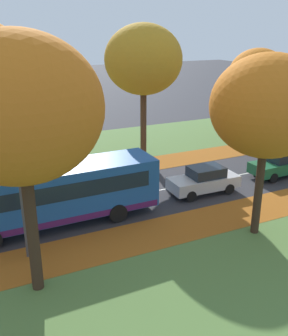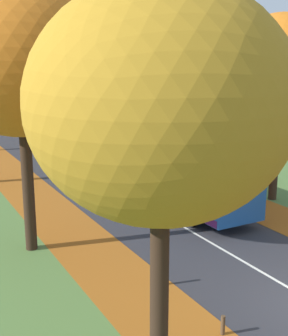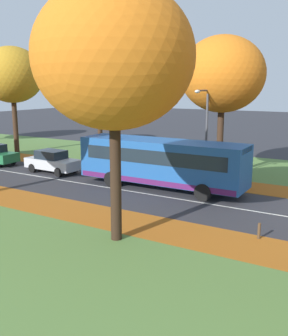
% 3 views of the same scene
% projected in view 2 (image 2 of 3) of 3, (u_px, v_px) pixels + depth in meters
% --- Properties ---
extents(leaf_litter_left, '(2.80, 60.00, 0.00)m').
position_uv_depth(leaf_litter_left, '(41.00, 203.00, 23.93)').
color(leaf_litter_left, '#9E5619').
rests_on(leaf_litter_left, grass_verge_left).
extents(grass_verge_right, '(12.00, 90.00, 0.01)m').
position_uv_depth(grass_verge_right, '(197.00, 155.00, 35.42)').
color(grass_verge_right, '#517538').
rests_on(grass_verge_right, ground).
extents(leaf_litter_right, '(2.80, 60.00, 0.00)m').
position_uv_depth(leaf_litter_right, '(191.00, 181.00, 28.17)').
color(leaf_litter_right, '#9E5619').
rests_on(leaf_litter_right, grass_verge_right).
extents(road_centre_line, '(0.12, 80.00, 0.01)m').
position_uv_depth(road_centre_line, '(83.00, 169.00, 31.18)').
color(road_centre_line, silver).
rests_on(road_centre_line, ground).
extents(tree_left_nearest, '(5.29, 5.29, 8.88)m').
position_uv_depth(tree_left_nearest, '(161.00, 105.00, 9.04)').
color(tree_left_nearest, black).
rests_on(tree_left_nearest, ground).
extents(tree_left_near, '(6.13, 6.13, 10.00)m').
position_uv_depth(tree_left_near, '(20.00, 60.00, 16.65)').
color(tree_left_near, black).
rests_on(tree_left_near, ground).
extents(tree_right_near, '(5.57, 5.57, 9.43)m').
position_uv_depth(tree_right_near, '(281.00, 66.00, 23.03)').
color(tree_right_near, '#382619').
rests_on(tree_right_near, ground).
extents(tree_right_mid, '(5.04, 5.04, 8.43)m').
position_uv_depth(tree_right_mid, '(174.00, 74.00, 32.15)').
color(tree_right_mid, '#382619').
rests_on(tree_right_mid, ground).
extents(tree_right_far, '(5.60, 5.60, 9.68)m').
position_uv_depth(tree_right_far, '(110.00, 58.00, 39.82)').
color(tree_right_far, '#382619').
rests_on(tree_right_far, ground).
extents(tree_right_distant, '(6.11, 6.11, 9.45)m').
position_uv_depth(tree_right_distant, '(69.00, 62.00, 49.18)').
color(tree_right_distant, '#382619').
rests_on(tree_right_distant, ground).
extents(bollard_second, '(0.12, 0.12, 0.57)m').
position_uv_depth(bollard_second, '(223.00, 325.00, 12.66)').
color(bollard_second, '#4C3823').
rests_on(bollard_second, ground).
extents(bollard_third, '(0.12, 0.12, 0.68)m').
position_uv_depth(bollard_third, '(163.00, 276.00, 15.38)').
color(bollard_third, '#4C3823').
rests_on(bollard_third, ground).
extents(streetlamp_right, '(1.89, 0.28, 6.00)m').
position_uv_depth(streetlamp_right, '(235.00, 133.00, 22.58)').
color(streetlamp_right, '#47474C').
rests_on(streetlamp_right, ground).
extents(bus, '(2.74, 10.42, 2.98)m').
position_uv_depth(bus, '(176.00, 171.00, 23.65)').
color(bus, '#1E5199').
rests_on(bus, ground).
extents(car_silver_lead, '(1.88, 4.25, 1.62)m').
position_uv_depth(car_silver_lead, '(104.00, 155.00, 31.46)').
color(car_silver_lead, '#B7BABF').
rests_on(car_silver_lead, ground).
extents(car_green_following, '(1.85, 4.23, 1.62)m').
position_uv_depth(car_green_following, '(70.00, 141.00, 36.68)').
color(car_green_following, '#1E6038').
rests_on(car_green_following, ground).
extents(car_black_third_in_line, '(1.86, 4.24, 1.62)m').
position_uv_depth(car_black_third_in_line, '(49.00, 128.00, 43.04)').
color(car_black_third_in_line, black).
rests_on(car_black_third_in_line, ground).
extents(car_white_fourth_in_line, '(1.87, 4.24, 1.62)m').
position_uv_depth(car_white_fourth_in_line, '(29.00, 120.00, 48.44)').
color(car_white_fourth_in_line, silver).
rests_on(car_white_fourth_in_line, ground).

